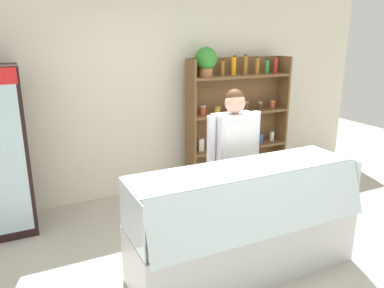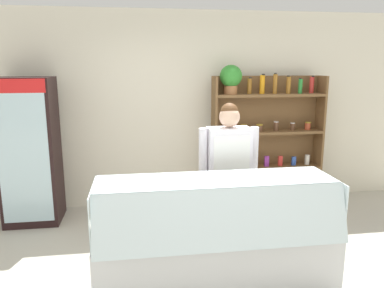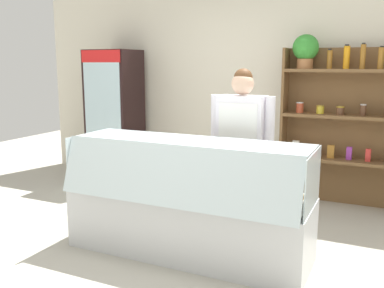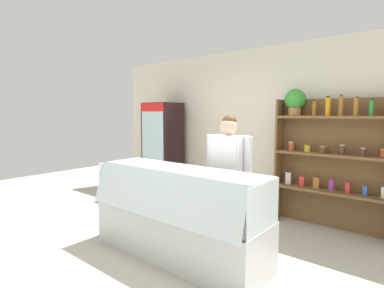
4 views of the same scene
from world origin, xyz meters
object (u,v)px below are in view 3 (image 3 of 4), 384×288
at_px(deli_display_case, 187,219).
at_px(shop_clerk, 241,138).
at_px(drinks_fridge, 115,116).
at_px(shelving_unit, 344,110).

bearing_deg(deli_display_case, shop_clerk, 66.99).
bearing_deg(shop_clerk, drinks_fridge, 153.12).
distance_m(deli_display_case, shop_clerk, 0.93).
relative_size(deli_display_case, shop_clerk, 1.31).
bearing_deg(shop_clerk, shelving_unit, 59.10).
relative_size(shelving_unit, deli_display_case, 0.94).
distance_m(shelving_unit, deli_display_case, 2.35).
xyz_separation_m(drinks_fridge, shelving_unit, (3.04, 0.16, 0.21)).
height_order(shelving_unit, deli_display_case, shelving_unit).
height_order(drinks_fridge, shelving_unit, shelving_unit).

